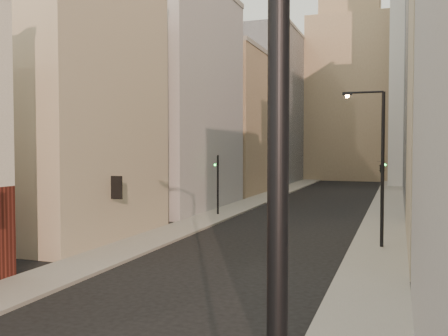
{
  "coord_description": "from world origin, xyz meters",
  "views": [
    {
      "loc": [
        7.53,
        -0.1,
        5.64
      ],
      "look_at": [
        -0.67,
        23.19,
        4.61
      ],
      "focal_mm": 40.0,
      "sensor_mm": 36.0,
      "label": 1
    }
  ],
  "objects_px": {
    "streetlamp_near": "(253,130)",
    "traffic_light_right": "(382,169)",
    "clock_tower": "(350,80)",
    "white_tower": "(419,58)",
    "traffic_light_left": "(218,173)",
    "streetlamp_mid": "(378,159)"
  },
  "relations": [
    {
      "from": "streetlamp_mid",
      "to": "traffic_light_right",
      "type": "xyz_separation_m",
      "value": [
        -0.25,
        14.65,
        -1.13
      ]
    },
    {
      "from": "streetlamp_mid",
      "to": "traffic_light_right",
      "type": "bearing_deg",
      "value": 89.04
    },
    {
      "from": "streetlamp_mid",
      "to": "traffic_light_left",
      "type": "xyz_separation_m",
      "value": [
        -12.95,
        9.65,
        -1.49
      ]
    },
    {
      "from": "white_tower",
      "to": "traffic_light_right",
      "type": "distance_m",
      "value": 37.96
    },
    {
      "from": "clock_tower",
      "to": "traffic_light_left",
      "type": "distance_m",
      "value": 55.87
    },
    {
      "from": "streetlamp_near",
      "to": "traffic_light_left",
      "type": "distance_m",
      "value": 35.71
    },
    {
      "from": "white_tower",
      "to": "streetlamp_near",
      "type": "relative_size",
      "value": 4.07
    },
    {
      "from": "clock_tower",
      "to": "streetlamp_near",
      "type": "relative_size",
      "value": 4.4
    },
    {
      "from": "white_tower",
      "to": "streetlamp_near",
      "type": "height_order",
      "value": "white_tower"
    },
    {
      "from": "white_tower",
      "to": "streetlamp_mid",
      "type": "bearing_deg",
      "value": -94.12
    },
    {
      "from": "streetlamp_mid",
      "to": "traffic_light_left",
      "type": "distance_m",
      "value": 16.22
    },
    {
      "from": "white_tower",
      "to": "traffic_light_left",
      "type": "relative_size",
      "value": 8.3
    },
    {
      "from": "white_tower",
      "to": "traffic_light_left",
      "type": "bearing_deg",
      "value": -112.55
    },
    {
      "from": "clock_tower",
      "to": "traffic_light_right",
      "type": "bearing_deg",
      "value": -81.62
    },
    {
      "from": "white_tower",
      "to": "traffic_light_right",
      "type": "xyz_separation_m",
      "value": [
        -3.81,
        -34.77,
        -14.75
      ]
    },
    {
      "from": "clock_tower",
      "to": "white_tower",
      "type": "relative_size",
      "value": 1.08
    },
    {
      "from": "streetlamp_near",
      "to": "streetlamp_mid",
      "type": "height_order",
      "value": "streetlamp_near"
    },
    {
      "from": "clock_tower",
      "to": "streetlamp_near",
      "type": "bearing_deg",
      "value": -85.35
    },
    {
      "from": "traffic_light_right",
      "to": "traffic_light_left",
      "type": "bearing_deg",
      "value": 39.68
    },
    {
      "from": "clock_tower",
      "to": "white_tower",
      "type": "xyz_separation_m",
      "value": [
        11.0,
        -14.0,
        0.97
      ]
    },
    {
      "from": "traffic_light_right",
      "to": "streetlamp_near",
      "type": "bearing_deg",
      "value": 108.03
    },
    {
      "from": "streetlamp_near",
      "to": "traffic_light_right",
      "type": "bearing_deg",
      "value": 82.42
    }
  ]
}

